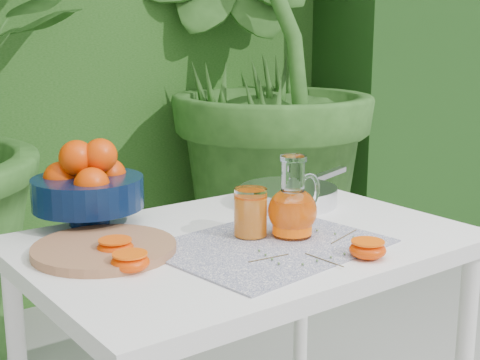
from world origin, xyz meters
TOP-DOWN VIEW (x-y plane):
  - hedge_backdrop at (0.06, 2.06)m, footprint 8.00×1.65m
  - potted_plant_right at (0.93, 1.29)m, footprint 2.77×2.77m
  - white_table at (-0.08, -0.02)m, footprint 1.00×0.70m
  - placemat at (-0.08, -0.11)m, footprint 0.52×0.42m
  - cutting_board at (-0.40, 0.06)m, footprint 0.39×0.39m
  - fruit_bowl at (-0.33, 0.29)m, footprint 0.33×0.33m
  - juice_pitcher at (-0.00, -0.09)m, footprint 0.17×0.14m
  - juice_tumbler at (-0.08, -0.03)m, footprint 0.08×0.08m
  - saute_pan at (0.19, 0.14)m, footprint 0.49×0.34m
  - orange_halves at (-0.25, -0.11)m, footprint 0.54×0.42m
  - thyme_sprigs at (-0.03, -0.20)m, footprint 0.34×0.21m

SIDE VIEW (x-z plane):
  - white_table at x=-0.08m, z-range 0.29..1.04m
  - placemat at x=-0.08m, z-range 0.75..0.75m
  - thyme_sprigs at x=-0.03m, z-range 0.75..0.76m
  - cutting_board at x=-0.40m, z-range 0.75..0.77m
  - orange_halves at x=-0.25m, z-range 0.75..0.79m
  - saute_pan at x=0.19m, z-range 0.75..0.80m
  - juice_tumbler at x=-0.08m, z-range 0.75..0.86m
  - juice_pitcher at x=0.00m, z-range 0.72..0.91m
  - fruit_bowl at x=-0.33m, z-range 0.74..0.95m
  - potted_plant_right at x=0.93m, z-range 0.00..2.12m
  - hedge_backdrop at x=0.06m, z-range -0.06..2.44m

